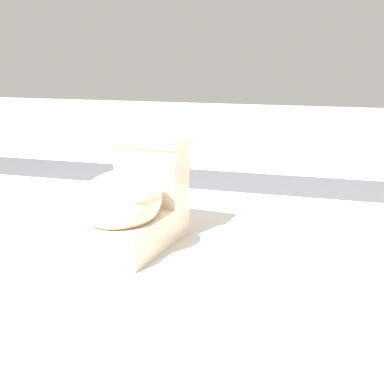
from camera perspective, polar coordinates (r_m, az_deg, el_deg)
The scene contains 3 objects.
ground_plane at distance 2.85m, azimuth -2.40°, elevation -4.26°, with size 14.00×14.00×0.00m, color beige.
gravel_strip at distance 3.87m, azimuth 10.44°, elevation 0.72°, with size 0.56×8.00×0.01m, color #4C4C51.
toilet at distance 2.59m, azimuth -6.41°, elevation -1.23°, with size 0.67×0.44×0.52m.
Camera 1 is at (2.55, 0.89, 0.93)m, focal length 50.00 mm.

